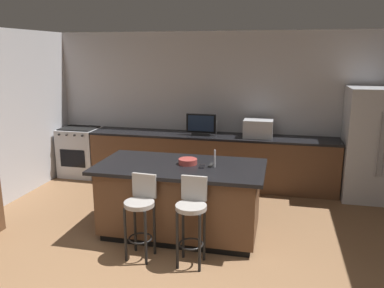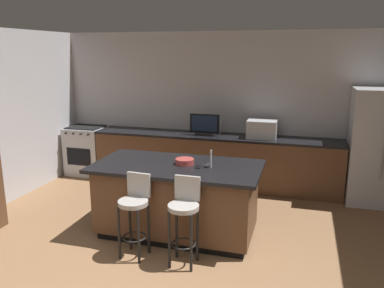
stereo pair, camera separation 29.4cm
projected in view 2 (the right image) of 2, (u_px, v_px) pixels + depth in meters
name	position (u px, v px, depth m)	size (l,w,h in m)	color
wall_back	(226.00, 108.00, 6.93)	(6.56, 0.12, 2.65)	#BCBCC1
counter_back	(214.00, 160.00, 6.81)	(4.30, 0.62, 0.90)	brown
kitchen_island	(177.00, 199.00, 4.97)	(2.10, 1.09, 0.93)	black
refrigerator	(381.00, 147.00, 5.94)	(0.92, 0.78, 1.78)	#B7BABF
range_oven	(87.00, 150.00, 7.48)	(0.70, 0.63, 0.92)	#B7BABF
microwave	(262.00, 129.00, 6.45)	(0.48, 0.36, 0.30)	#B7BABF
tv_monitor	(205.00, 126.00, 6.66)	(0.51, 0.16, 0.37)	black
sink_faucet_back	(220.00, 128.00, 6.75)	(0.02, 0.02, 0.24)	#B2B2B7
sink_faucet_island	(211.00, 159.00, 4.72)	(0.02, 0.02, 0.22)	#B2B2B7
bar_stool_left	(135.00, 208.00, 4.41)	(0.34, 0.35, 0.96)	gray
bar_stool_right	(184.00, 213.00, 4.24)	(0.34, 0.34, 0.98)	gray
fruit_bowl	(185.00, 161.00, 4.89)	(0.23, 0.23, 0.07)	#993833
cell_phone	(198.00, 167.00, 4.77)	(0.07, 0.15, 0.01)	black
tv_remote	(208.00, 165.00, 4.80)	(0.04, 0.17, 0.02)	black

